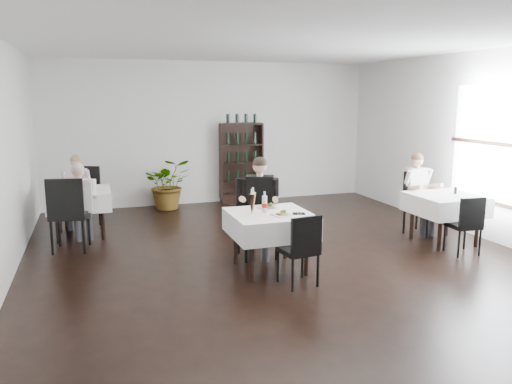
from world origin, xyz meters
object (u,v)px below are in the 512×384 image
potted_tree (168,184)px  diner_main (260,199)px  main_table (270,224)px  wine_shelf (241,163)px

potted_tree → diner_main: bearing=-77.3°
main_table → potted_tree: potted_tree is taller
wine_shelf → potted_tree: wine_shelf is taller
diner_main → potted_tree: bearing=102.7°
diner_main → main_table: bearing=-95.9°
wine_shelf → diner_main: wine_shelf is taller
wine_shelf → main_table: bearing=-101.8°
main_table → diner_main: bearing=84.1°
wine_shelf → diner_main: 3.80m
wine_shelf → diner_main: (-0.84, -3.70, -0.02)m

